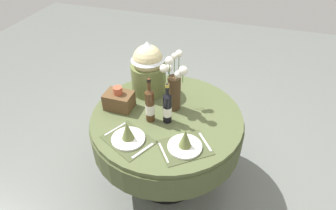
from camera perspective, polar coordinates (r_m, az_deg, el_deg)
ground at (r=2.85m, az=-0.19°, el=-14.01°), size 8.00×8.00×0.00m
dining_table at (r=2.39m, az=-0.22°, el=-4.82°), size 1.22×1.22×0.77m
place_setting_left at (r=2.08m, az=-7.86°, el=-5.86°), size 0.42×0.39×0.16m
place_setting_right at (r=2.01m, az=3.35°, el=-7.39°), size 0.43×0.41×0.16m
flower_vase at (r=2.24m, az=1.18°, el=3.90°), size 0.21×0.21×0.47m
wine_bottle_left at (r=2.17m, az=-3.57°, el=0.00°), size 0.07×0.07×0.37m
wine_bottle_rear at (r=2.16m, az=-0.14°, el=-0.50°), size 0.07×0.07×0.34m
gift_tub_back_left at (r=2.44m, az=-3.92°, el=7.62°), size 0.29×0.29×0.47m
woven_basket_side_left at (r=2.36m, az=-9.57°, el=0.98°), size 0.22×0.16×0.20m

